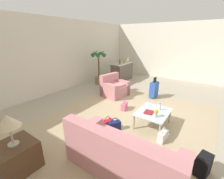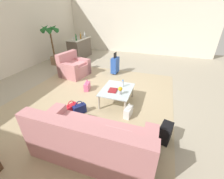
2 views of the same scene
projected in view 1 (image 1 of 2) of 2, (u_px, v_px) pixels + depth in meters
name	position (u px, v px, depth m)	size (l,w,h in m)	color
ground_plane	(141.00, 115.00, 4.74)	(12.00, 12.00, 0.00)	#A89E89
wall_back	(56.00, 56.00, 6.42)	(10.24, 0.12, 3.10)	silver
wall_right	(182.00, 52.00, 8.14)	(0.12, 8.00, 3.10)	silver
area_rug	(126.00, 121.00, 4.38)	(5.20, 4.40, 0.01)	tan
couch	(121.00, 159.00, 2.61)	(0.89, 2.11, 0.93)	#C67F84
armchair	(114.00, 88.00, 6.24)	(1.07, 0.99, 0.88)	#C67F84
coffee_table	(153.00, 113.00, 4.03)	(0.98, 0.79, 0.43)	silver
water_bottle	(160.00, 107.00, 4.09)	(0.06, 0.06, 0.20)	silver
coffee_table_book	(149.00, 112.00, 3.96)	(0.25, 0.21, 0.03)	maroon
flower_vase	(156.00, 112.00, 3.73)	(0.11, 0.11, 0.21)	#B2B7BC
side_table	(17.00, 157.00, 2.71)	(0.64, 0.64, 0.54)	#513823
table_lamp	(8.00, 122.00, 2.47)	(0.39, 0.39, 0.58)	#ADA899
bar_console	(122.00, 72.00, 8.38)	(1.47, 0.63, 0.97)	brown
wine_glass_leftmost	(118.00, 62.00, 7.78)	(0.08, 0.08, 0.15)	silver
wine_glass_left_of_centre	(120.00, 61.00, 8.08)	(0.08, 0.08, 0.15)	silver
wine_glass_right_of_centre	(124.00, 61.00, 8.31)	(0.08, 0.08, 0.15)	silver
wine_glass_rightmost	(128.00, 60.00, 8.55)	(0.08, 0.08, 0.15)	silver
wine_bottle_green	(120.00, 62.00, 7.77)	(0.07, 0.07, 0.30)	#194C23
wine_bottle_amber	(124.00, 61.00, 8.11)	(0.07, 0.07, 0.30)	brown
wine_bottle_clear	(128.00, 60.00, 8.44)	(0.07, 0.07, 0.30)	silver
suitcase_blue	(154.00, 89.00, 5.97)	(0.41, 0.25, 0.85)	#2851AD
handbag_navy	(115.00, 125.00, 3.92)	(0.34, 0.29, 0.36)	navy
handbag_white	(163.00, 136.00, 3.51)	(0.33, 0.18, 0.36)	white
handbag_red	(107.00, 124.00, 3.98)	(0.35, 0.24, 0.36)	red
handbag_pink	(124.00, 106.00, 5.03)	(0.34, 0.20, 0.36)	pink
backpack_black	(203.00, 165.00, 2.63)	(0.34, 0.30, 0.40)	black
potted_palm	(99.00, 66.00, 7.55)	(0.64, 0.64, 1.76)	#84664C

